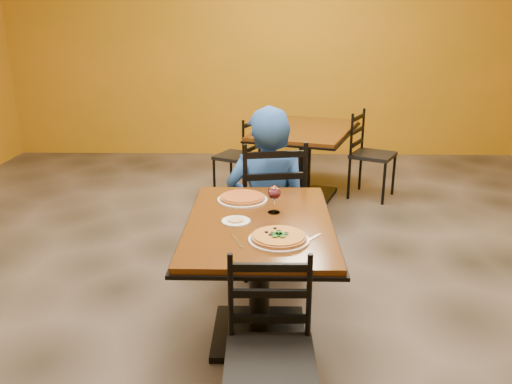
{
  "coord_description": "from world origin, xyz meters",
  "views": [
    {
      "loc": [
        0.04,
        -3.16,
        1.8
      ],
      "look_at": [
        -0.02,
        -0.3,
        0.85
      ],
      "focal_mm": 35.99,
      "sensor_mm": 36.0,
      "label": 1
    }
  ],
  "objects_px": {
    "chair_main_far": "(270,205)",
    "table_main": "(259,252)",
    "chair_main_near": "(270,363)",
    "chair_second_left": "(237,157)",
    "wine_glass": "(274,198)",
    "table_second": "(305,146)",
    "side_plate": "(236,221)",
    "chair_second_right": "(373,156)",
    "pizza_far": "(242,197)",
    "plate_main": "(279,240)",
    "diner": "(268,191)",
    "plate_far": "(242,200)",
    "pizza_main": "(279,237)"
  },
  "relations": [
    {
      "from": "table_second",
      "to": "table_main",
      "type": "bearing_deg",
      "value": -99.56
    },
    {
      "from": "chair_main_far",
      "to": "wine_glass",
      "type": "xyz_separation_m",
      "value": [
        0.02,
        -0.79,
        0.33
      ]
    },
    {
      "from": "plate_far",
      "to": "chair_second_left",
      "type": "bearing_deg",
      "value": 94.23
    },
    {
      "from": "chair_second_left",
      "to": "pizza_main",
      "type": "relative_size",
      "value": 3.08
    },
    {
      "from": "pizza_far",
      "to": "wine_glass",
      "type": "distance_m",
      "value": 0.29
    },
    {
      "from": "chair_main_far",
      "to": "side_plate",
      "type": "distance_m",
      "value": 1.0
    },
    {
      "from": "chair_second_left",
      "to": "side_plate",
      "type": "bearing_deg",
      "value": 29.47
    },
    {
      "from": "chair_second_right",
      "to": "diner",
      "type": "height_order",
      "value": "diner"
    },
    {
      "from": "chair_main_far",
      "to": "wine_glass",
      "type": "height_order",
      "value": "chair_main_far"
    },
    {
      "from": "plate_main",
      "to": "plate_far",
      "type": "height_order",
      "value": "same"
    },
    {
      "from": "chair_second_right",
      "to": "side_plate",
      "type": "distance_m",
      "value": 2.97
    },
    {
      "from": "chair_main_far",
      "to": "table_main",
      "type": "bearing_deg",
      "value": 76.65
    },
    {
      "from": "chair_main_near",
      "to": "diner",
      "type": "distance_m",
      "value": 1.74
    },
    {
      "from": "pizza_main",
      "to": "chair_second_right",
      "type": "bearing_deg",
      "value": 69.91
    },
    {
      "from": "chair_main_far",
      "to": "plate_main",
      "type": "bearing_deg",
      "value": 82.47
    },
    {
      "from": "table_main",
      "to": "diner",
      "type": "relative_size",
      "value": 0.98
    },
    {
      "from": "pizza_far",
      "to": "wine_glass",
      "type": "relative_size",
      "value": 1.56
    },
    {
      "from": "chair_main_near",
      "to": "chair_second_right",
      "type": "distance_m",
      "value": 3.63
    },
    {
      "from": "pizza_main",
      "to": "wine_glass",
      "type": "relative_size",
      "value": 1.58
    },
    {
      "from": "chair_second_left",
      "to": "table_main",
      "type": "bearing_deg",
      "value": 32.31
    },
    {
      "from": "table_main",
      "to": "chair_second_left",
      "type": "bearing_deg",
      "value": 96.09
    },
    {
      "from": "table_second",
      "to": "wine_glass",
      "type": "relative_size",
      "value": 8.83
    },
    {
      "from": "chair_main_near",
      "to": "wine_glass",
      "type": "bearing_deg",
      "value": 87.8
    },
    {
      "from": "chair_main_near",
      "to": "wine_glass",
      "type": "relative_size",
      "value": 4.73
    },
    {
      "from": "diner",
      "to": "wine_glass",
      "type": "xyz_separation_m",
      "value": [
        0.04,
        -0.78,
        0.21
      ]
    },
    {
      "from": "plate_main",
      "to": "wine_glass",
      "type": "relative_size",
      "value": 1.72
    },
    {
      "from": "chair_main_far",
      "to": "pizza_far",
      "type": "bearing_deg",
      "value": 63.96
    },
    {
      "from": "chair_second_left",
      "to": "diner",
      "type": "distance_m",
      "value": 1.77
    },
    {
      "from": "table_second",
      "to": "side_plate",
      "type": "distance_m",
      "value": 2.73
    },
    {
      "from": "table_main",
      "to": "chair_main_near",
      "type": "distance_m",
      "value": 0.84
    },
    {
      "from": "chair_main_far",
      "to": "diner",
      "type": "xyz_separation_m",
      "value": [
        -0.02,
        -0.02,
        0.11
      ]
    },
    {
      "from": "chair_main_far",
      "to": "diner",
      "type": "height_order",
      "value": "diner"
    },
    {
      "from": "pizza_far",
      "to": "chair_main_far",
      "type": "bearing_deg",
      "value": 73.3
    },
    {
      "from": "pizza_far",
      "to": "plate_far",
      "type": "bearing_deg",
      "value": 45.0
    },
    {
      "from": "chair_main_near",
      "to": "chair_second_left",
      "type": "xyz_separation_m",
      "value": [
        -0.34,
        3.45,
        0.01
      ]
    },
    {
      "from": "side_plate",
      "to": "chair_second_right",
      "type": "bearing_deg",
      "value": 64.04
    },
    {
      "from": "chair_second_left",
      "to": "wine_glass",
      "type": "xyz_separation_m",
      "value": [
        0.36,
        -2.5,
        0.4
      ]
    },
    {
      "from": "table_second",
      "to": "chair_second_right",
      "type": "distance_m",
      "value": 0.73
    },
    {
      "from": "chair_main_far",
      "to": "diner",
      "type": "bearing_deg",
      "value": 32.82
    },
    {
      "from": "chair_second_left",
      "to": "plate_far",
      "type": "xyz_separation_m",
      "value": [
        0.17,
        -2.29,
        0.32
      ]
    },
    {
      "from": "table_main",
      "to": "chair_main_far",
      "type": "height_order",
      "value": "chair_main_far"
    },
    {
      "from": "table_second",
      "to": "chair_main_near",
      "type": "bearing_deg",
      "value": -96.34
    },
    {
      "from": "table_main",
      "to": "chair_main_far",
      "type": "distance_m",
      "value": 0.92
    },
    {
      "from": "table_main",
      "to": "table_second",
      "type": "relative_size",
      "value": 0.77
    },
    {
      "from": "chair_main_near",
      "to": "plate_far",
      "type": "height_order",
      "value": "chair_main_near"
    },
    {
      "from": "side_plate",
      "to": "chair_main_near",
      "type": "bearing_deg",
      "value": -76.71
    },
    {
      "from": "chair_second_left",
      "to": "wine_glass",
      "type": "relative_size",
      "value": 4.86
    },
    {
      "from": "plate_far",
      "to": "side_plate",
      "type": "relative_size",
      "value": 1.94
    },
    {
      "from": "chair_main_near",
      "to": "diner",
      "type": "bearing_deg",
      "value": 89.62
    },
    {
      "from": "side_plate",
      "to": "table_second",
      "type": "bearing_deg",
      "value": 77.86
    }
  ]
}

